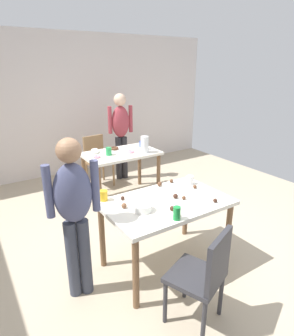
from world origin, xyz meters
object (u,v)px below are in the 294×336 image
Objects in this scene: dining_table_near at (166,210)px; soda_can at (177,213)px; person_girl_near at (74,207)px; mixing_bowl at (143,207)px; person_adult_far at (121,129)px; chair_near_table at (204,273)px; chair_far_table at (97,158)px; pitcher_far at (145,144)px; dining_table_far at (121,159)px.

soda_can is at bearing -112.27° from dining_table_near.
person_girl_near is 12.26× the size of soda_can.
dining_table_near is 6.98× the size of mixing_bowl.
person_girl_near is 0.96× the size of person_adult_far.
dining_table_near is at bearing 75.89° from chair_near_table.
chair_far_table is 2.58m from mixing_bowl.
pitcher_far is at bearing 65.25° from soda_can.
person_adult_far is 2.76m from mixing_bowl.
soda_can is (-0.96, -2.82, -0.13)m from person_adult_far.
person_girl_near is at bearing 166.91° from mixing_bowl.
dining_table_far is 0.76× the size of person_girl_near.
soda_can is 2.08m from pitcher_far.
person_adult_far is at bearing 71.76° from dining_table_near.
dining_table_far is at bearing 51.18° from person_girl_near.
person_adult_far reaches higher than dining_table_near.
dining_table_far is 9.36× the size of soda_can.
chair_near_table is at bearing -99.03° from chair_far_table.
soda_can is (-0.56, -2.08, 0.17)m from dining_table_far.
person_adult_far is (0.50, 0.02, 0.45)m from chair_far_table.
person_girl_near is at bearing -117.41° from chair_far_table.
soda_can is (0.05, 0.43, 0.31)m from chair_near_table.
chair_far_table is 1.07m from pitcher_far.
person_girl_near is at bearing 173.92° from dining_table_near.
person_girl_near reaches higher than mixing_bowl.
chair_near_table is 3.26m from chair_far_table.
dining_table_far is 6.41× the size of mixing_bowl.
chair_far_table is at bearing 82.60° from dining_table_near.
mixing_bowl reaches higher than dining_table_near.
dining_table_near is 0.81m from chair_near_table.
soda_can reaches higher than dining_table_near.
mixing_bowl is at bearing 98.35° from chair_near_table.
person_adult_far is at bearing 84.68° from pitcher_far.
pitcher_far is at bearing 68.26° from chair_near_table.
dining_table_far is 0.88m from person_adult_far.
pitcher_far is at bearing 41.56° from person_girl_near.
chair_far_table is 4.88× the size of mixing_bowl.
pitcher_far is at bearing 64.71° from dining_table_near.
pitcher_far is at bearing -33.27° from dining_table_far.
person_adult_far is at bearing 66.09° from mixing_bowl.
dining_table_far is 0.44m from pitcher_far.
person_girl_near is (-0.90, 0.10, 0.24)m from dining_table_near.
soda_can is at bearing -61.74° from mixing_bowl.
chair_near_table is 0.58× the size of person_girl_near.
mixing_bowl is 0.34m from soda_can.
dining_table_far is 1.31× the size of chair_far_table.
chair_far_table is 2.85m from soda_can.
dining_table_far is at bearing -118.26° from person_adult_far.
soda_can reaches higher than mixing_bowl.
soda_can is (-0.46, -2.79, 0.31)m from chair_far_table.
chair_near_table reaches higher than mixing_bowl.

